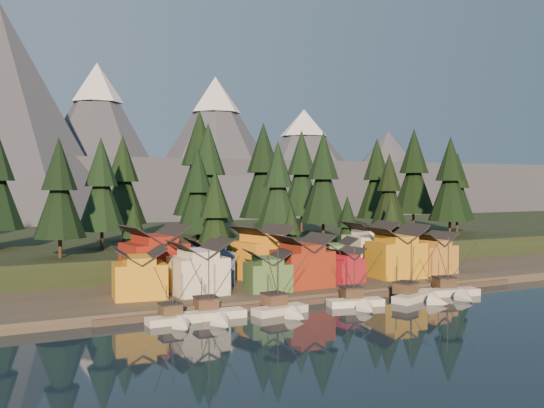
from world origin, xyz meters
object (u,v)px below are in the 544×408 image
house_back_1 (209,260)px  boat_4 (419,288)px  boat_2 (284,300)px  boat_3 (358,294)px  house_front_1 (198,266)px  house_back_0 (154,254)px  boat_5 (453,285)px  house_front_0 (139,271)px  boat_0 (176,311)px  boat_1 (213,307)px

house_back_1 → boat_4: bearing=-40.0°
boat_2 → boat_3: (13.39, -0.37, -0.13)m
house_front_1 → house_back_0: size_ratio=0.79×
boat_5 → house_back_1: size_ratio=1.40×
boat_2 → house_front_1: 17.38m
boat_4 → house_front_0: 46.58m
boat_0 → boat_5: boat_5 is taller
boat_4 → boat_5: 8.60m
boat_4 → house_back_1: boat_4 is taller
boat_0 → boat_4: (41.75, -2.44, 0.30)m
house_front_0 → house_back_1: bearing=34.2°
boat_0 → boat_4: size_ratio=0.87×
boat_3 → house_front_0: size_ratio=1.21×
boat_3 → house_back_0: size_ratio=0.98×
house_back_0 → boat_1: bearing=-91.9°
house_front_1 → boat_5: bearing=-21.4°
boat_3 → house_front_0: 35.56m
boat_3 → house_front_1: (-21.86, 15.03, 4.07)m
boat_3 → house_back_1: bearing=136.8°
boat_3 → house_front_1: size_ratio=1.24×
house_back_1 → boat_1: bearing=-108.5°
boat_5 → house_front_1: 44.90m
boat_3 → house_back_0: house_back_0 is taller
boat_1 → house_front_0: 16.48m
house_back_1 → house_front_1: bearing=-120.6°
house_back_0 → boat_2: bearing=-69.3°
boat_2 → boat_3: bearing=-8.9°
boat_5 → house_front_0: 54.33m
boat_5 → house_back_0: 53.38m
house_front_0 → boat_5: bearing=-9.8°
boat_1 → boat_3: boat_1 is taller
boat_0 → house_back_0: bearing=79.6°
boat_2 → house_back_0: bearing=110.5°
boat_0 → boat_2: (16.65, -1.13, 0.20)m
boat_2 → house_back_1: size_ratio=1.35×
boat_1 → boat_4: size_ratio=1.01×
boat_1 → boat_5: (44.60, -1.65, 0.12)m
boat_1 → boat_2: size_ratio=1.05×
boat_4 → house_front_0: boat_4 is taller
boat_2 → boat_4: size_ratio=0.96×
boat_4 → house_back_0: size_ratio=1.04×
boat_3 → boat_0: bearing=-171.4°
boat_1 → boat_4: boat_4 is taller
house_front_0 → house_front_1: bearing=1.6°
house_front_0 → boat_0: bearing=-76.8°
boat_0 → house_back_0: size_ratio=0.91×
house_front_0 → house_front_1: size_ratio=1.03×
boat_1 → boat_4: 36.14m
house_front_0 → boat_1: bearing=-56.0°
boat_2 → boat_3: 13.40m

